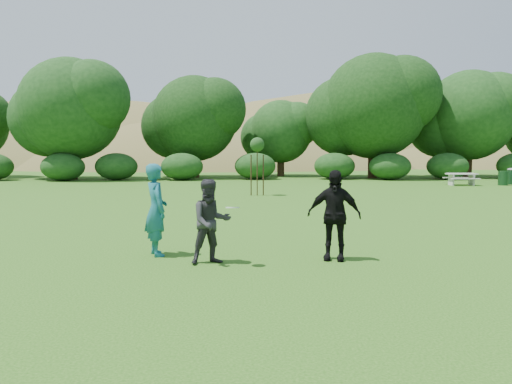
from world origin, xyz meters
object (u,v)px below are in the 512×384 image
player_black (334,215)px  sapling (257,146)px  player_grey (211,222)px  trash_can_near (503,178)px  picnic_table (461,177)px  trash_can_lidded (512,176)px  player_teal (156,210)px

player_black → sapling: (-1.08, 14.29, 1.48)m
player_grey → player_black: bearing=-13.2°
player_black → sapling: 14.41m
trash_can_near → picnic_table: trash_can_near is taller
trash_can_lidded → player_black: bearing=-126.1°
player_grey → trash_can_lidded: (18.17, 21.70, -0.31)m
trash_can_lidded → picnic_table: bearing=-167.8°
picnic_table → trash_can_lidded: 3.75m
player_teal → sapling: sapling is taller
player_teal → player_black: (3.75, -0.56, -0.06)m
player_teal → player_grey: (1.22, -0.82, -0.14)m
sapling → picnic_table: 14.66m
player_black → trash_can_near: bearing=70.7°
player_black → sapling: size_ratio=0.66×
player_grey → picnic_table: size_ratio=0.94×
player_teal → trash_can_near: (18.36, 20.02, -0.54)m
player_grey → trash_can_lidded: player_grey is taller
player_black → picnic_table: (11.98, 20.65, -0.42)m
player_black → trash_can_near: 25.25m
trash_can_near → sapling: size_ratio=0.32×
player_teal → trash_can_near: size_ratio=2.21×
player_teal → picnic_table: (15.73, 20.09, -0.48)m
player_grey → sapling: 14.70m
player_grey → picnic_table: 25.45m
trash_can_lidded → trash_can_near: bearing=-140.4°
player_grey → sapling: sapling is taller
player_teal → picnic_table: 25.52m
sapling → picnic_table: (13.07, 6.36, -1.90)m
player_grey → trash_can_lidded: 28.31m
player_black → picnic_table: bearing=76.0°
picnic_table → trash_can_lidded: (3.67, 0.79, 0.02)m
player_grey → player_teal: bearing=127.0°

